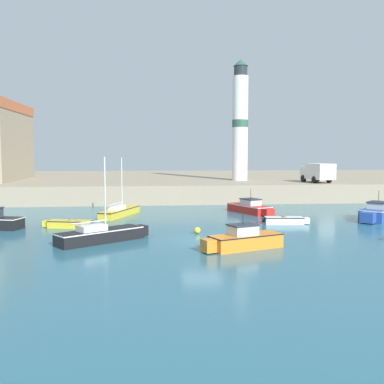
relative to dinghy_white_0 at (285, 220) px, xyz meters
The scene contains 12 objects.
ground_plane 9.23m from the dinghy_white_0, 140.75° to the right, with size 200.00×200.00×0.00m, color #2D667A.
quay_seawall 33.82m from the dinghy_white_0, 102.19° to the left, with size 120.00×40.00×2.05m, color gray.
dinghy_white_0 is the anchor object (origin of this frame).
sailboat_black_1 14.57m from the dinghy_white_0, 156.77° to the right, with size 5.63×4.57×5.23m.
motorboat_orange_2 9.94m from the dinghy_white_0, 120.78° to the right, with size 4.99×2.97×2.33m.
sailboat_yellow_3 14.16m from the dinghy_white_0, 155.99° to the left, with size 3.35×6.26×5.05m.
motorboat_red_4 6.62m from the dinghy_white_0, 100.90° to the left, with size 3.46×5.45×2.22m.
motorboat_blue_7 8.25m from the dinghy_white_0, ahead, with size 4.74×4.67×2.42m.
dinghy_yellow_8 16.30m from the dinghy_white_0, behind, with size 3.81×1.74×0.62m.
mooring_buoy 7.98m from the dinghy_white_0, 154.32° to the right, with size 0.45×0.45×0.45m, color yellow.
lighthouse 23.44m from the dinghy_white_0, 87.73° to the left, with size 1.97×1.97×14.79m.
truck_on_quay 19.12m from the dinghy_white_0, 61.76° to the left, with size 2.89×4.62×2.20m.
Camera 1 is at (-3.32, -27.56, 5.47)m, focal length 42.00 mm.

